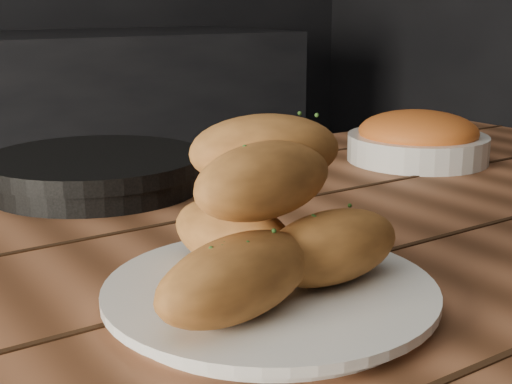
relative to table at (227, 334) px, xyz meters
name	(u,v)px	position (x,y,z in m)	size (l,w,h in m)	color
table	(227,334)	(0.00, 0.00, 0.00)	(1.64, 0.85, 0.75)	brown
plate	(270,294)	(-0.05, -0.14, 0.10)	(0.27, 0.27, 0.02)	white
bread_rolls	(262,228)	(-0.06, -0.14, 0.16)	(0.24, 0.20, 0.13)	#BD7434
skillet	(97,171)	(-0.02, 0.29, 0.12)	(0.42, 0.28, 0.05)	black
bowl	(418,139)	(0.45, 0.17, 0.13)	(0.21, 0.21, 0.08)	white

